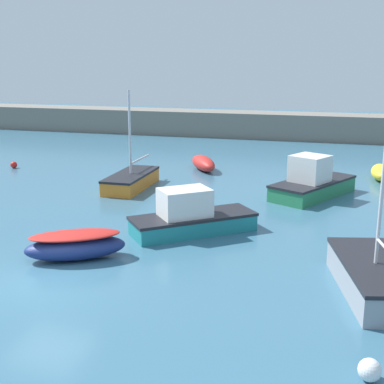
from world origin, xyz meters
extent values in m
cube|color=#38667F|center=(0.00, 0.00, -0.10)|extent=(120.00, 120.00, 0.20)
cube|color=slate|center=(0.00, 33.58, 1.11)|extent=(54.52, 3.42, 2.21)
cube|color=gray|center=(10.12, 1.98, 0.43)|extent=(2.93, 4.91, 0.86)
cube|color=black|center=(10.12, 1.98, 0.92)|extent=(2.98, 5.01, 0.12)
cylinder|color=silver|center=(10.12, 1.98, 2.89)|extent=(0.11, 0.11, 4.07)
ellipsoid|color=red|center=(0.47, 18.29, 0.45)|extent=(2.73, 3.52, 0.89)
cube|color=orange|center=(-2.12, 12.51, 0.36)|extent=(1.72, 4.50, 0.71)
cube|color=black|center=(-2.12, 12.51, 0.77)|extent=(1.75, 4.59, 0.12)
cylinder|color=silver|center=(-2.12, 12.51, 3.02)|extent=(0.13, 0.13, 4.62)
cylinder|color=silver|center=(-2.13, 13.92, 1.37)|extent=(0.12, 2.83, 0.10)
ellipsoid|color=yellow|center=(11.22, 18.47, 0.44)|extent=(1.19, 2.86, 0.88)
cube|color=teal|center=(3.24, 6.09, 0.32)|extent=(5.01, 4.55, 0.63)
cube|color=black|center=(3.24, 6.09, 0.69)|extent=(5.11, 4.64, 0.12)
cube|color=silver|center=(2.94, 5.85, 1.26)|extent=(2.41, 2.33, 1.25)
cube|color=#287A4C|center=(7.60, 13.46, 0.36)|extent=(4.25, 5.54, 0.72)
cube|color=black|center=(7.60, 13.46, 0.78)|extent=(4.33, 5.65, 0.12)
cube|color=silver|center=(7.42, 13.12, 1.46)|extent=(2.24, 2.22, 1.47)
ellipsoid|color=navy|center=(-0.01, 2.08, 0.42)|extent=(3.79, 2.98, 0.83)
ellipsoid|color=red|center=(-0.01, 2.08, 0.88)|extent=(3.41, 2.68, 0.24)
sphere|color=red|center=(-11.51, 15.47, 0.22)|extent=(0.43, 0.43, 0.43)
sphere|color=white|center=(9.84, -2.86, 0.26)|extent=(0.53, 0.53, 0.53)
camera|label=1|loc=(8.90, -14.08, 7.04)|focal=50.00mm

